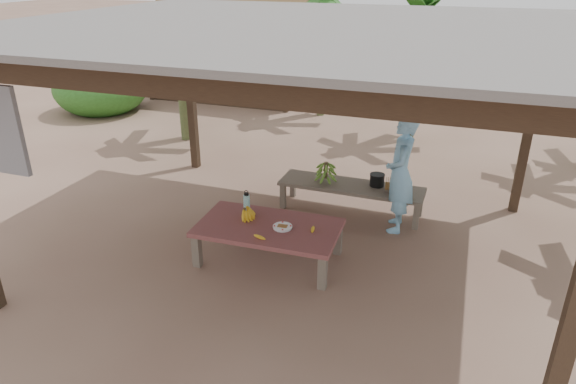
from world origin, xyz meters
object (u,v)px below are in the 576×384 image
(plate, at_px, (283,227))
(woman, at_px, (400,173))
(ripe_banana_bunch, at_px, (245,213))
(water_flask, at_px, (247,203))
(cooking_pot, at_px, (377,180))
(bench, at_px, (351,188))
(work_table, at_px, (269,230))

(plate, relative_size, woman, 0.14)
(ripe_banana_bunch, height_order, water_flask, water_flask)
(water_flask, xyz_separation_m, cooking_pot, (1.46, 1.57, -0.09))
(bench, bearing_deg, water_flask, -125.78)
(woman, bearing_deg, plate, -47.96)
(work_table, relative_size, woman, 1.06)
(work_table, height_order, bench, work_table)
(ripe_banana_bunch, xyz_separation_m, cooking_pot, (1.41, 1.75, -0.04))
(work_table, xyz_separation_m, water_flask, (-0.42, 0.27, 0.20))
(plate, bearing_deg, work_table, 177.16)
(work_table, xyz_separation_m, plate, (0.19, -0.01, 0.08))
(water_flask, bearing_deg, work_table, -32.70)
(plate, bearing_deg, bench, 74.69)
(bench, height_order, plate, plate)
(water_flask, bearing_deg, ripe_banana_bunch, -75.07)
(bench, height_order, cooking_pot, cooking_pot)
(plate, xyz_separation_m, cooking_pot, (0.85, 1.84, 0.02))
(plate, bearing_deg, ripe_banana_bunch, 170.30)
(work_table, distance_m, plate, 0.21)
(bench, height_order, woman, woman)
(work_table, distance_m, ripe_banana_bunch, 0.41)
(ripe_banana_bunch, xyz_separation_m, water_flask, (-0.05, 0.18, 0.05))
(work_table, distance_m, woman, 2.06)
(bench, relative_size, woman, 1.28)
(plate, bearing_deg, cooking_pot, 65.29)
(plate, height_order, woman, woman)
(bench, distance_m, woman, 0.94)
(ripe_banana_bunch, bearing_deg, cooking_pot, 51.10)
(work_table, bearing_deg, cooking_pot, 58.38)
(work_table, relative_size, bench, 0.83)
(ripe_banana_bunch, bearing_deg, woman, 36.78)
(ripe_banana_bunch, distance_m, cooking_pot, 2.25)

